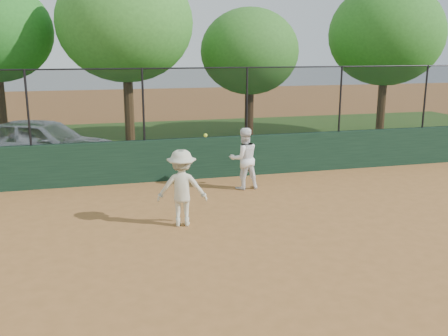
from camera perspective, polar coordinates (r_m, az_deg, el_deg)
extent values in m
plane|color=#A16633|center=(8.93, -1.36, -11.05)|extent=(80.00, 80.00, 0.00)
cube|color=#163120|center=(14.36, -7.00, 0.90)|extent=(26.00, 0.20, 1.20)
cube|color=#264816|center=(20.33, -9.33, 2.82)|extent=(36.00, 12.00, 0.01)
imported|color=silver|center=(16.81, -19.99, 2.71)|extent=(5.03, 3.77, 1.59)
imported|color=white|center=(13.40, 2.29, 1.09)|extent=(0.85, 0.69, 1.67)
imported|color=beige|center=(10.62, -4.83, -2.29)|extent=(1.17, 0.83, 1.65)
sphere|color=#BCE132|center=(10.14, -2.13, 3.75)|extent=(0.07, 0.07, 0.07)
cube|color=black|center=(14.10, -7.18, 7.26)|extent=(26.00, 0.02, 2.00)
cylinder|color=black|center=(14.03, -7.30, 11.24)|extent=(26.00, 0.04, 0.04)
cylinder|color=black|center=(14.07, -21.53, 6.41)|extent=(0.06, 0.06, 2.00)
cylinder|color=black|center=(14.05, -9.22, 7.16)|extent=(0.06, 0.06, 2.00)
cylinder|color=black|center=(14.65, 2.63, 7.58)|extent=(0.06, 0.06, 2.00)
cylinder|color=black|center=(15.81, 13.16, 7.68)|extent=(0.06, 0.06, 2.00)
cylinder|color=black|center=(17.41, 21.99, 7.56)|extent=(0.06, 0.06, 2.00)
cylinder|color=#442F17|center=(20.59, -24.05, 5.72)|extent=(0.36, 0.36, 2.68)
cylinder|color=#4D341B|center=(18.86, -10.78, 6.12)|extent=(0.36, 0.36, 2.73)
ellipsoid|color=#357826|center=(18.73, -11.23, 15.96)|extent=(4.84, 4.40, 4.18)
cylinder|color=#3A2413|center=(20.91, 2.88, 6.10)|extent=(0.36, 0.36, 2.04)
ellipsoid|color=#2D6320|center=(20.73, 2.97, 13.17)|extent=(4.02, 3.65, 3.47)
cylinder|color=#472F19|center=(22.80, 17.51, 6.54)|extent=(0.36, 0.36, 2.38)
ellipsoid|color=#28641C|center=(22.66, 18.08, 14.31)|extent=(4.91, 4.47, 4.24)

